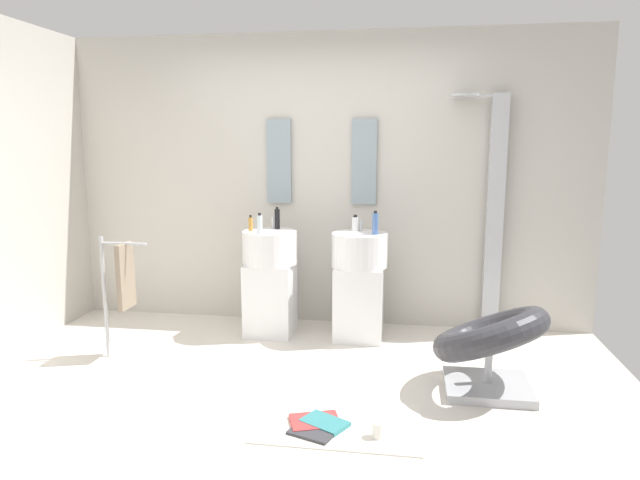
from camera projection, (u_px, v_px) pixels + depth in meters
The scene contains 20 objects.
ground_plane at pixel (285, 398), 3.69m from camera, with size 4.80×3.60×0.04m, color silver.
rear_partition at pixel (322, 181), 5.07m from camera, with size 4.80×0.10×2.60m, color beige.
pedestal_sink_left at pixel (270, 279), 4.81m from camera, with size 0.46×0.46×1.01m.
pedestal_sink_right at pixel (359, 283), 4.70m from camera, with size 0.46×0.46×1.01m.
vanity_mirror_left at pixel (279, 162), 5.03m from camera, with size 0.22×0.03×0.75m, color #8C9EA8.
vanity_mirror_right at pixel (364, 162), 4.92m from camera, with size 0.22×0.03×0.75m, color #8C9EA8.
shower_column at pixel (493, 210), 4.77m from camera, with size 0.49×0.24×2.05m.
lounge_chair at pixel (490, 341), 3.69m from camera, with size 1.08×1.08×0.65m.
towel_rack at pixel (122, 279), 4.23m from camera, with size 0.37×0.22×0.95m.
area_rug at pixel (339, 423), 3.31m from camera, with size 0.97×0.61×0.01m, color white.
magazine_charcoal at pixel (314, 431), 3.19m from camera, with size 0.25×0.20×0.02m, color #38383D.
magazine_teal at pixel (325, 423), 3.28m from camera, with size 0.26×0.17×0.02m, color teal.
magazine_red at pixel (315, 422), 3.29m from camera, with size 0.29×0.21×0.02m, color #B73838.
coffee_mug at pixel (378, 430), 3.13m from camera, with size 0.07×0.07×0.09m, color white.
soap_bottle_amber at pixel (251, 224), 4.74m from camera, with size 0.04×0.04×0.13m.
soap_bottle_white at pixel (355, 224), 4.74m from camera, with size 0.06×0.06×0.14m.
soap_bottle_clear at pixel (260, 224), 4.60m from camera, with size 0.05×0.05×0.17m.
soap_bottle_blue at pixel (375, 223), 4.55m from camera, with size 0.05×0.05×0.19m.
soap_bottle_black at pixel (277, 219), 4.85m from camera, with size 0.04×0.04×0.19m.
soap_bottle_grey at pixel (375, 225), 4.61m from camera, with size 0.04×0.04×0.14m.
Camera 1 is at (0.76, -3.38, 1.64)m, focal length 31.39 mm.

